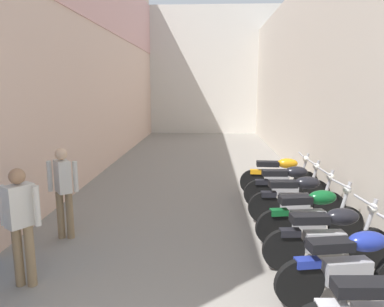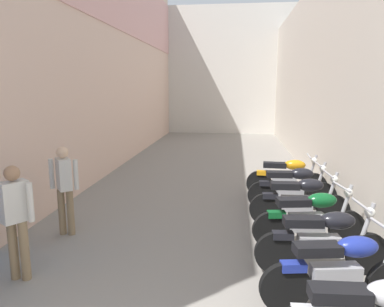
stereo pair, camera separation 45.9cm
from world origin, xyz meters
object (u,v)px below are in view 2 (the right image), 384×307
motorcycle_seventh (293,187)px  motorcycle_eighth (287,176)px  motorcycle_fourth (323,240)px  pedestrian_mid_alley (16,214)px  motorcycle_third (341,270)px  motorcycle_fifth (310,217)px  motorcycle_sixth (300,199)px  pedestrian_further_down (64,184)px

motorcycle_seventh → motorcycle_eighth: (-0.00, 0.89, 0.00)m
motorcycle_fourth → pedestrian_mid_alley: bearing=-171.3°
motorcycle_third → motorcycle_fifth: same height
motorcycle_fifth → motorcycle_eighth: (0.00, 2.71, 0.00)m
motorcycle_fifth → pedestrian_mid_alley: 4.35m
motorcycle_fourth → motorcycle_fifth: bearing=90.0°
motorcycle_fourth → motorcycle_sixth: same height
motorcycle_eighth → pedestrian_further_down: bearing=-146.8°
motorcycle_fourth → pedestrian_mid_alley: (-4.07, -0.62, 0.42)m
motorcycle_fourth → pedestrian_mid_alley: size_ratio=1.18×
motorcycle_third → pedestrian_mid_alley: bearing=177.0°
pedestrian_mid_alley → motorcycle_fourth: bearing=8.7°
motorcycle_fifth → motorcycle_seventh: (0.00, 1.82, 0.00)m
motorcycle_seventh → pedestrian_further_down: (-4.13, -1.81, 0.42)m
motorcycle_sixth → motorcycle_eighth: 1.78m
motorcycle_fifth → motorcycle_sixth: same height
motorcycle_third → pedestrian_further_down: 4.49m
motorcycle_seventh → pedestrian_mid_alley: size_ratio=1.18×
motorcycle_sixth → pedestrian_further_down: bearing=-167.4°
motorcycle_fifth → motorcycle_fourth: bearing=-90.0°
motorcycle_third → motorcycle_fourth: size_ratio=0.99×
motorcycle_sixth → pedestrian_mid_alley: (-4.07, -2.43, 0.42)m
motorcycle_seventh → pedestrian_mid_alley: (-4.07, -3.32, 0.42)m
pedestrian_further_down → motorcycle_eighth: bearing=33.2°
motorcycle_sixth → pedestrian_further_down: 4.25m
motorcycle_fourth → motorcycle_eighth: same height
motorcycle_fifth → motorcycle_third: bearing=-90.0°
pedestrian_further_down → motorcycle_third: bearing=-22.5°
motorcycle_sixth → motorcycle_third: bearing=-90.0°
motorcycle_fifth → motorcycle_eighth: size_ratio=0.99×
pedestrian_further_down → motorcycle_seventh: bearing=23.7°
motorcycle_seventh → motorcycle_sixth: bearing=-90.0°
motorcycle_sixth → motorcycle_seventh: same height
pedestrian_further_down → motorcycle_fifth: bearing=-0.1°
motorcycle_fourth → pedestrian_further_down: size_ratio=1.18×
pedestrian_mid_alley → motorcycle_sixth: bearing=30.8°
motorcycle_fourth → motorcycle_third: bearing=-90.0°
motorcycle_seventh → motorcycle_fourth: bearing=-90.0°
motorcycle_fifth → pedestrian_further_down: bearing=179.9°
motorcycle_third → motorcycle_sixth: same height
motorcycle_third → motorcycle_seventh: size_ratio=0.99×
motorcycle_third → motorcycle_sixth: (0.00, 2.64, 0.00)m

